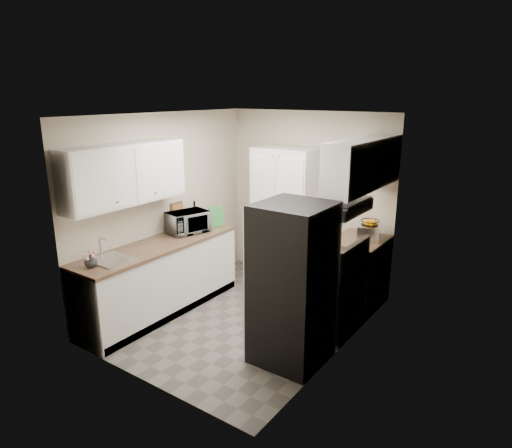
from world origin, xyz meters
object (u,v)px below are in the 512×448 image
object	(u,v)px
refrigerator	(293,284)
toaster_oven	(369,232)
electric_range	(329,292)
wine_bottle	(195,215)
pantry_cabinet	(286,217)
microwave	(188,222)

from	to	relation	value
refrigerator	toaster_oven	size ratio (longest dim) A/B	5.04
electric_range	toaster_oven	bearing A→B (deg)	82.30
refrigerator	toaster_oven	xyz separation A→B (m)	(0.15, 1.65, 0.17)
wine_bottle	toaster_oven	size ratio (longest dim) A/B	0.99
pantry_cabinet	microwave	bearing A→B (deg)	-124.71
electric_range	microwave	distance (m)	2.10
pantry_cabinet	refrigerator	distance (m)	2.07
pantry_cabinet	electric_range	world-z (taller)	pantry_cabinet
electric_range	toaster_oven	size ratio (longest dim) A/B	3.35
wine_bottle	toaster_oven	world-z (taller)	wine_bottle
toaster_oven	refrigerator	bearing A→B (deg)	-111.10
pantry_cabinet	toaster_oven	xyz separation A→B (m)	(1.29, -0.07, 0.02)
pantry_cabinet	electric_range	xyz separation A→B (m)	(1.17, -0.93, -0.52)
wine_bottle	microwave	bearing A→B (deg)	-65.95
refrigerator	wine_bottle	xyz separation A→B (m)	(-2.08, 0.81, 0.24)
microwave	pantry_cabinet	bearing A→B (deg)	-18.81
refrigerator	pantry_cabinet	bearing A→B (deg)	123.46
microwave	wine_bottle	xyz separation A→B (m)	(-0.12, 0.27, 0.02)
pantry_cabinet	electric_range	distance (m)	1.58
refrigerator	wine_bottle	size ratio (longest dim) A/B	5.09
electric_range	refrigerator	distance (m)	0.88
electric_range	wine_bottle	bearing A→B (deg)	179.72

